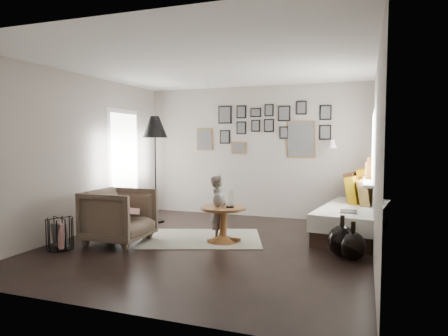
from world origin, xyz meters
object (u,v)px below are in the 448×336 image
(magazine_basket, at_px, (60,234))
(child, at_px, (218,208))
(pedestal_table, at_px, (223,226))
(demijohn_large, at_px, (342,241))
(daybed, at_px, (353,215))
(armchair, at_px, (119,216))
(vase, at_px, (219,197))
(demijohn_small, at_px, (353,246))
(floor_lamp, at_px, (155,131))

(magazine_basket, bearing_deg, child, 32.43)
(pedestal_table, xyz_separation_m, demijohn_large, (1.73, -0.18, -0.04))
(pedestal_table, height_order, magazine_basket, pedestal_table)
(demijohn_large, bearing_deg, daybed, 85.73)
(armchair, xyz_separation_m, demijohn_large, (3.19, 0.35, -0.19))
(vase, relative_size, daybed, 0.22)
(vase, relative_size, armchair, 0.55)
(demijohn_large, height_order, demijohn_small, demijohn_large)
(demijohn_large, xyz_separation_m, child, (-1.84, 0.28, 0.28))
(pedestal_table, xyz_separation_m, daybed, (1.83, 1.18, 0.08))
(daybed, bearing_deg, magazine_basket, -140.59)
(demijohn_large, bearing_deg, pedestal_table, 174.05)
(magazine_basket, distance_m, demijohn_large, 3.88)
(floor_lamp, bearing_deg, pedestal_table, -30.00)
(demijohn_small, bearing_deg, demijohn_large, 139.38)
(vase, bearing_deg, daybed, 31.30)
(pedestal_table, height_order, armchair, armchair)
(armchair, distance_m, demijohn_large, 3.21)
(demijohn_large, bearing_deg, magazine_basket, -165.87)
(pedestal_table, distance_m, magazine_basket, 2.33)
(pedestal_table, bearing_deg, vase, 165.96)
(demijohn_small, bearing_deg, magazine_basket, -168.03)
(daybed, distance_m, magazine_basket, 4.51)
(magazine_basket, bearing_deg, daybed, 30.83)
(demijohn_large, xyz_separation_m, demijohn_small, (0.14, -0.12, -0.02))
(pedestal_table, height_order, demijohn_small, pedestal_table)
(pedestal_table, relative_size, demijohn_small, 1.36)
(magazine_basket, relative_size, demijohn_small, 0.93)
(vase, distance_m, demijohn_large, 1.88)
(vase, height_order, floor_lamp, floor_lamp)
(demijohn_small, bearing_deg, floor_lamp, 160.27)
(pedestal_table, distance_m, daybed, 2.18)
(pedestal_table, bearing_deg, daybed, 32.84)
(floor_lamp, bearing_deg, demijohn_small, -19.73)
(daybed, xyz_separation_m, demijohn_large, (-0.10, -1.36, -0.11))
(magazine_basket, bearing_deg, pedestal_table, 28.95)
(magazine_basket, bearing_deg, armchair, 45.78)
(demijohn_large, bearing_deg, vase, 173.68)
(pedestal_table, bearing_deg, magazine_basket, -151.05)
(armchair, relative_size, magazine_basket, 1.90)
(armchair, relative_size, floor_lamp, 0.45)
(daybed, distance_m, demijohn_small, 1.49)
(pedestal_table, relative_size, vase, 1.40)
(armchair, bearing_deg, daybed, -63.29)
(armchair, xyz_separation_m, child, (1.35, 0.63, 0.09))
(magazine_basket, relative_size, child, 0.47)
(pedestal_table, relative_size, floor_lamp, 0.35)
(pedestal_table, distance_m, demijohn_small, 1.89)
(vase, xyz_separation_m, floor_lamp, (-1.61, 0.96, 1.02))
(vase, xyz_separation_m, child, (-0.03, 0.08, -0.19))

